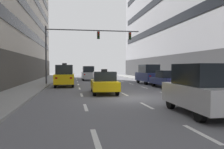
{
  "coord_description": "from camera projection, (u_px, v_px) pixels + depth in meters",
  "views": [
    {
      "loc": [
        -3.67,
        -14.12,
        1.94
      ],
      "look_at": [
        0.67,
        11.3,
        1.12
      ],
      "focal_mm": 37.02,
      "sensor_mm": 36.0,
      "label": 1
    }
  ],
  "objects": [
    {
      "name": "ground_plane",
      "position": [
        132.0,
        98.0,
        14.59
      ],
      "size": [
        120.0,
        120.0,
        0.0
      ],
      "primitive_type": "plane",
      "color": "slate"
    },
    {
      "name": "sidewalk_left",
      "position": [
        5.0,
        100.0,
        13.31
      ],
      "size": [
        2.86,
        80.0,
        0.14
      ],
      "primitive_type": "cube",
      "color": "gray",
      "rests_on": "ground"
    },
    {
      "name": "lane_stripe_l1_s2",
      "position": [
        96.0,
        139.0,
        6.19
      ],
      "size": [
        0.16,
        2.0,
        0.01
      ],
      "primitive_type": "cube",
      "color": "silver",
      "rests_on": "ground"
    },
    {
      "name": "lane_stripe_l1_s3",
      "position": [
        86.0,
        107.0,
        11.11
      ],
      "size": [
        0.16,
        2.0,
        0.01
      ],
      "primitive_type": "cube",
      "color": "silver",
      "rests_on": "ground"
    },
    {
      "name": "lane_stripe_l1_s4",
      "position": [
        82.0,
        95.0,
        16.04
      ],
      "size": [
        0.16,
        2.0,
        0.01
      ],
      "primitive_type": "cube",
      "color": "silver",
      "rests_on": "ground"
    },
    {
      "name": "lane_stripe_l1_s5",
      "position": [
        80.0,
        88.0,
        20.97
      ],
      "size": [
        0.16,
        2.0,
        0.01
      ],
      "primitive_type": "cube",
      "color": "silver",
      "rests_on": "ground"
    },
    {
      "name": "lane_stripe_l1_s6",
      "position": [
        78.0,
        84.0,
        25.89
      ],
      "size": [
        0.16,
        2.0,
        0.01
      ],
      "primitive_type": "cube",
      "color": "silver",
      "rests_on": "ground"
    },
    {
      "name": "lane_stripe_l1_s7",
      "position": [
        77.0,
        82.0,
        30.82
      ],
      "size": [
        0.16,
        2.0,
        0.01
      ],
      "primitive_type": "cube",
      "color": "silver",
      "rests_on": "ground"
    },
    {
      "name": "lane_stripe_l1_s8",
      "position": [
        77.0,
        80.0,
        35.75
      ],
      "size": [
        0.16,
        2.0,
        0.01
      ],
      "primitive_type": "cube",
      "color": "silver",
      "rests_on": "ground"
    },
    {
      "name": "lane_stripe_l1_s9",
      "position": [
        76.0,
        78.0,
        40.67
      ],
      "size": [
        0.16,
        2.0,
        0.01
      ],
      "primitive_type": "cube",
      "color": "silver",
      "rests_on": "ground"
    },
    {
      "name": "lane_stripe_l1_s10",
      "position": [
        76.0,
        77.0,
        45.6
      ],
      "size": [
        0.16,
        2.0,
        0.01
      ],
      "primitive_type": "cube",
      "color": "silver",
      "rests_on": "ground"
    },
    {
      "name": "lane_stripe_l2_s2",
      "position": [
        201.0,
        134.0,
        6.7
      ],
      "size": [
        0.16,
        2.0,
        0.01
      ],
      "primitive_type": "cube",
      "color": "silver",
      "rests_on": "ground"
    },
    {
      "name": "lane_stripe_l2_s3",
      "position": [
        147.0,
        106.0,
        11.63
      ],
      "size": [
        0.16,
        2.0,
        0.01
      ],
      "primitive_type": "cube",
      "color": "silver",
      "rests_on": "ground"
    },
    {
      "name": "lane_stripe_l2_s4",
      "position": [
        125.0,
        94.0,
        16.56
      ],
      "size": [
        0.16,
        2.0,
        0.01
      ],
      "primitive_type": "cube",
      "color": "silver",
      "rests_on": "ground"
    },
    {
      "name": "lane_stripe_l2_s5",
      "position": [
        113.0,
        88.0,
        21.48
      ],
      "size": [
        0.16,
        2.0,
        0.01
      ],
      "primitive_type": "cube",
      "color": "silver",
      "rests_on": "ground"
    },
    {
      "name": "lane_stripe_l2_s6",
      "position": [
        105.0,
        84.0,
        26.41
      ],
      "size": [
        0.16,
        2.0,
        0.01
      ],
      "primitive_type": "cube",
      "color": "silver",
      "rests_on": "ground"
    },
    {
      "name": "lane_stripe_l2_s7",
      "position": [
        100.0,
        81.0,
        31.34
      ],
      "size": [
        0.16,
        2.0,
        0.01
      ],
      "primitive_type": "cube",
      "color": "silver",
      "rests_on": "ground"
    },
    {
      "name": "lane_stripe_l2_s8",
      "position": [
        96.0,
        80.0,
        36.26
      ],
      "size": [
        0.16,
        2.0,
        0.01
      ],
      "primitive_type": "cube",
      "color": "silver",
      "rests_on": "ground"
    },
    {
      "name": "lane_stripe_l2_s9",
      "position": [
        94.0,
        78.0,
        41.19
      ],
      "size": [
        0.16,
        2.0,
        0.01
      ],
      "primitive_type": "cube",
      "color": "silver",
      "rests_on": "ground"
    },
    {
      "name": "lane_stripe_l2_s10",
      "position": [
        91.0,
        77.0,
        46.11
      ],
      "size": [
        0.16,
        2.0,
        0.01
      ],
      "primitive_type": "cube",
      "color": "silver",
      "rests_on": "ground"
    },
    {
      "name": "lane_stripe_l3_s3",
      "position": [
        202.0,
        104.0,
        12.15
      ],
      "size": [
        0.16,
        2.0,
        0.01
      ],
      "primitive_type": "cube",
      "color": "silver",
      "rests_on": "ground"
    },
    {
      "name": "lane_stripe_l3_s4",
      "position": [
        165.0,
        93.0,
        17.07
      ],
      "size": [
        0.16,
        2.0,
        0.01
      ],
      "primitive_type": "cube",
      "color": "silver",
      "rests_on": "ground"
    },
    {
      "name": "lane_stripe_l3_s5",
      "position": [
        144.0,
        87.0,
        22.0
      ],
      "size": [
        0.16,
        2.0,
        0.01
      ],
      "primitive_type": "cube",
      "color": "silver",
      "rests_on": "ground"
    },
    {
      "name": "lane_stripe_l3_s6",
      "position": [
        131.0,
        84.0,
        26.92
      ],
      "size": [
        0.16,
        2.0,
        0.01
      ],
      "primitive_type": "cube",
      "color": "silver",
      "rests_on": "ground"
    },
    {
      "name": "lane_stripe_l3_s7",
      "position": [
        122.0,
        81.0,
        31.85
      ],
      "size": [
        0.16,
        2.0,
        0.01
      ],
      "primitive_type": "cube",
      "color": "silver",
      "rests_on": "ground"
    },
    {
      "name": "lane_stripe_l3_s8",
      "position": [
        116.0,
        79.0,
        36.78
      ],
      "size": [
        0.16,
        2.0,
        0.01
      ],
      "primitive_type": "cube",
      "color": "silver",
      "rests_on": "ground"
    },
    {
      "name": "lane_stripe_l3_s9",
      "position": [
        110.0,
        78.0,
        41.7
      ],
      "size": [
        0.16,
        2.0,
        0.01
      ],
      "primitive_type": "cube",
      "color": "silver",
      "rests_on": "ground"
    },
    {
      "name": "lane_stripe_l3_s10",
      "position": [
        106.0,
        77.0,
        46.63
      ],
      "size": [
        0.16,
        2.0,
        0.01
      ],
      "primitive_type": "cube",
      "color": "silver",
      "rests_on": "ground"
    },
    {
      "name": "taxi_driving_0",
      "position": [
        104.0,
        83.0,
        16.98
      ],
      "size": [
        1.98,
        4.39,
        1.8
      ],
      "color": "black",
      "rests_on": "ground"
    },
    {
      "name": "car_driving_1",
      "position": [
        88.0,
        73.0,
        34.26
      ],
      "size": [
        1.83,
        4.33,
        2.09
      ],
      "color": "black",
      "rests_on": "ground"
    },
    {
      "name": "car_driving_2",
      "position": [
        201.0,
        89.0,
        9.51
      ],
      "size": [
        1.91,
        4.34,
        2.08
      ],
      "color": "black",
      "rests_on": "ground"
    },
    {
      "name": "taxi_driving_3",
      "position": [
        65.0,
        76.0,
        23.2
      ],
      "size": [
        1.89,
        4.48,
        2.35
      ],
      "color": "black",
      "rests_on": "ground"
    },
    {
      "name": "car_parked_1",
      "position": [
        211.0,
        85.0,
        14.81
      ],
      "size": [
        1.9,
        4.32,
        1.6
      ],
      "color": "black",
      "rests_on": "ground"
    },
    {
      "name": "car_parked_2",
      "position": [
        166.0,
        79.0,
        21.83
      ],
      "size": [
        1.87,
        4.39,
        1.64
      ],
      "color": "black",
      "rests_on": "ground"
    },
    {
      "name": "car_parked_3",
      "position": [
        149.0,
        74.0,
        26.89
      ],
      "size": [
        2.04,
        4.68,
        2.24
      ],
      "color": "black",
      "rests_on": "ground"
    },
    {
      "name": "traffic_signal_0",
      "position": [
        81.0,
        42.0,
        25.75
      ],
      "size": [
        10.54,
        0.35,
        6.3
      ],
      "color": "#4C4C51",
      "rests_on": "sidewalk_left"
    }
  ]
}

